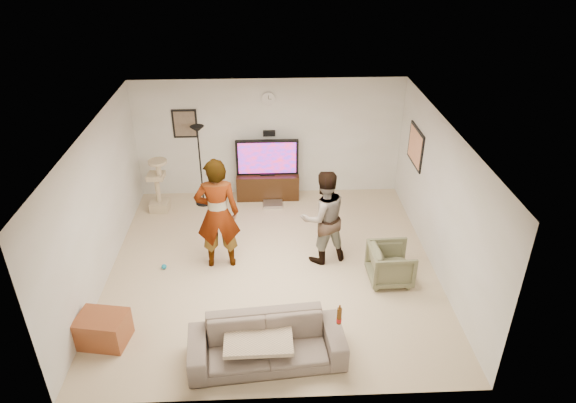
{
  "coord_description": "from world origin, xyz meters",
  "views": [
    {
      "loc": [
        -0.05,
        -7.14,
        5.28
      ],
      "look_at": [
        0.28,
        0.2,
        1.16
      ],
      "focal_mm": 31.93,
      "sensor_mm": 36.0,
      "label": 1
    }
  ],
  "objects_px": {
    "tv_stand": "(268,185)",
    "armchair": "(391,264)",
    "tv": "(267,157)",
    "floor_lamp": "(201,166)",
    "person_left": "(217,214)",
    "sofa": "(267,343)",
    "cat_tree": "(157,185)",
    "side_table": "(103,329)",
    "beer_bottle": "(339,316)",
    "person_right": "(323,217)"
  },
  "relations": [
    {
      "from": "tv",
      "to": "beer_bottle",
      "type": "xyz_separation_m",
      "value": [
        0.89,
        -4.61,
        -0.2
      ]
    },
    {
      "from": "person_left",
      "to": "armchair",
      "type": "xyz_separation_m",
      "value": [
        2.81,
        -0.59,
        -0.68
      ]
    },
    {
      "from": "tv_stand",
      "to": "tv",
      "type": "relative_size",
      "value": 1.01
    },
    {
      "from": "beer_bottle",
      "to": "floor_lamp",
      "type": "bearing_deg",
      "value": 117.07
    },
    {
      "from": "person_right",
      "to": "side_table",
      "type": "relative_size",
      "value": 2.53
    },
    {
      "from": "floor_lamp",
      "to": "sofa",
      "type": "distance_m",
      "value": 4.61
    },
    {
      "from": "sofa",
      "to": "cat_tree",
      "type": "bearing_deg",
      "value": 112.19
    },
    {
      "from": "tv_stand",
      "to": "sofa",
      "type": "height_order",
      "value": "sofa"
    },
    {
      "from": "sofa",
      "to": "armchair",
      "type": "xyz_separation_m",
      "value": [
        2.03,
        1.65,
        0.01
      ]
    },
    {
      "from": "tv_stand",
      "to": "side_table",
      "type": "bearing_deg",
      "value": -119.41
    },
    {
      "from": "floor_lamp",
      "to": "armchair",
      "type": "distance_m",
      "value": 4.34
    },
    {
      "from": "floor_lamp",
      "to": "side_table",
      "type": "relative_size",
      "value": 2.54
    },
    {
      "from": "floor_lamp",
      "to": "beer_bottle",
      "type": "relative_size",
      "value": 6.8
    },
    {
      "from": "tv_stand",
      "to": "person_left",
      "type": "height_order",
      "value": "person_left"
    },
    {
      "from": "tv_stand",
      "to": "beer_bottle",
      "type": "bearing_deg",
      "value": -79.03
    },
    {
      "from": "cat_tree",
      "to": "person_left",
      "type": "height_order",
      "value": "person_left"
    },
    {
      "from": "beer_bottle",
      "to": "side_table",
      "type": "relative_size",
      "value": 0.37
    },
    {
      "from": "beer_bottle",
      "to": "tv",
      "type": "bearing_deg",
      "value": 100.97
    },
    {
      "from": "cat_tree",
      "to": "beer_bottle",
      "type": "height_order",
      "value": "cat_tree"
    },
    {
      "from": "floor_lamp",
      "to": "sofa",
      "type": "height_order",
      "value": "floor_lamp"
    },
    {
      "from": "tv_stand",
      "to": "tv",
      "type": "bearing_deg",
      "value": 180.0
    },
    {
      "from": "cat_tree",
      "to": "tv",
      "type": "bearing_deg",
      "value": 11.7
    },
    {
      "from": "cat_tree",
      "to": "side_table",
      "type": "height_order",
      "value": "cat_tree"
    },
    {
      "from": "person_left",
      "to": "armchair",
      "type": "distance_m",
      "value": 2.95
    },
    {
      "from": "cat_tree",
      "to": "side_table",
      "type": "relative_size",
      "value": 1.7
    },
    {
      "from": "armchair",
      "to": "tv",
      "type": "bearing_deg",
      "value": 32.17
    },
    {
      "from": "sofa",
      "to": "beer_bottle",
      "type": "bearing_deg",
      "value": -5.2
    },
    {
      "from": "armchair",
      "to": "side_table",
      "type": "bearing_deg",
      "value": 104.13
    },
    {
      "from": "tv_stand",
      "to": "armchair",
      "type": "xyz_separation_m",
      "value": [
        1.97,
        -2.96,
        0.05
      ]
    },
    {
      "from": "tv",
      "to": "floor_lamp",
      "type": "bearing_deg",
      "value": -170.85
    },
    {
      "from": "cat_tree",
      "to": "tv_stand",
      "type": "bearing_deg",
      "value": 11.7
    },
    {
      "from": "tv_stand",
      "to": "cat_tree",
      "type": "bearing_deg",
      "value": -168.3
    },
    {
      "from": "floor_lamp",
      "to": "person_left",
      "type": "height_order",
      "value": "person_left"
    },
    {
      "from": "tv_stand",
      "to": "side_table",
      "type": "distance_m",
      "value": 4.78
    },
    {
      "from": "floor_lamp",
      "to": "person_left",
      "type": "bearing_deg",
      "value": -76.57
    },
    {
      "from": "person_right",
      "to": "sofa",
      "type": "height_order",
      "value": "person_right"
    },
    {
      "from": "floor_lamp",
      "to": "armchair",
      "type": "bearing_deg",
      "value": -39.53
    },
    {
      "from": "person_left",
      "to": "person_right",
      "type": "distance_m",
      "value": 1.77
    },
    {
      "from": "cat_tree",
      "to": "person_right",
      "type": "distance_m",
      "value": 3.65
    },
    {
      "from": "armchair",
      "to": "sofa",
      "type": "bearing_deg",
      "value": 127.55
    },
    {
      "from": "person_right",
      "to": "armchair",
      "type": "xyz_separation_m",
      "value": [
        1.05,
        -0.65,
        -0.53
      ]
    },
    {
      "from": "cat_tree",
      "to": "person_left",
      "type": "bearing_deg",
      "value": -54.3
    },
    {
      "from": "cat_tree",
      "to": "sofa",
      "type": "height_order",
      "value": "cat_tree"
    },
    {
      "from": "person_left",
      "to": "beer_bottle",
      "type": "distance_m",
      "value": 2.84
    },
    {
      "from": "person_right",
      "to": "side_table",
      "type": "xyz_separation_m",
      "value": [
        -3.27,
        -1.86,
        -0.62
      ]
    },
    {
      "from": "person_left",
      "to": "beer_bottle",
      "type": "relative_size",
      "value": 7.94
    },
    {
      "from": "sofa",
      "to": "armchair",
      "type": "height_order",
      "value": "armchair"
    },
    {
      "from": "tv",
      "to": "sofa",
      "type": "relative_size",
      "value": 0.62
    },
    {
      "from": "tv_stand",
      "to": "person_left",
      "type": "distance_m",
      "value": 2.62
    },
    {
      "from": "tv",
      "to": "person_left",
      "type": "height_order",
      "value": "person_left"
    }
  ]
}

